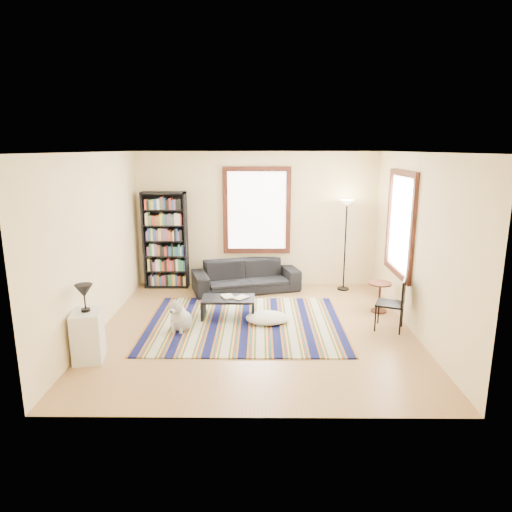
{
  "coord_description": "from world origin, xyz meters",
  "views": [
    {
      "loc": [
        0.06,
        -6.92,
        2.86
      ],
      "look_at": [
        0.0,
        0.5,
        1.1
      ],
      "focal_mm": 32.0,
      "sensor_mm": 36.0,
      "label": 1
    }
  ],
  "objects_px": {
    "floor_lamp": "(345,246)",
    "sofa": "(246,276)",
    "bookshelf": "(165,240)",
    "white_cabinet": "(88,335)",
    "folding_chair": "(390,304)",
    "dog": "(181,314)",
    "coffee_table": "(228,308)",
    "side_table": "(379,297)",
    "floor_cushion": "(267,318)"
  },
  "relations": [
    {
      "from": "coffee_table",
      "to": "floor_cushion",
      "type": "bearing_deg",
      "value": -19.76
    },
    {
      "from": "bookshelf",
      "to": "floor_cushion",
      "type": "bearing_deg",
      "value": -44.57
    },
    {
      "from": "bookshelf",
      "to": "side_table",
      "type": "xyz_separation_m",
      "value": [
        4.09,
        -1.49,
        -0.73
      ]
    },
    {
      "from": "folding_chair",
      "to": "side_table",
      "type": "bearing_deg",
      "value": 108.55
    },
    {
      "from": "sofa",
      "to": "folding_chair",
      "type": "distance_m",
      "value": 3.12
    },
    {
      "from": "floor_cushion",
      "to": "floor_lamp",
      "type": "distance_m",
      "value": 2.61
    },
    {
      "from": "folding_chair",
      "to": "white_cabinet",
      "type": "distance_m",
      "value": 4.59
    },
    {
      "from": "sofa",
      "to": "white_cabinet",
      "type": "bearing_deg",
      "value": -139.8
    },
    {
      "from": "coffee_table",
      "to": "floor_lamp",
      "type": "xyz_separation_m",
      "value": [
        2.28,
        1.64,
        0.75
      ]
    },
    {
      "from": "sofa",
      "to": "coffee_table",
      "type": "xyz_separation_m",
      "value": [
        -0.26,
        -1.54,
        -0.13
      ]
    },
    {
      "from": "coffee_table",
      "to": "floor_lamp",
      "type": "distance_m",
      "value": 2.9
    },
    {
      "from": "coffee_table",
      "to": "floor_lamp",
      "type": "height_order",
      "value": "floor_lamp"
    },
    {
      "from": "coffee_table",
      "to": "side_table",
      "type": "relative_size",
      "value": 1.67
    },
    {
      "from": "floor_lamp",
      "to": "sofa",
      "type": "bearing_deg",
      "value": -177.16
    },
    {
      "from": "bookshelf",
      "to": "floor_lamp",
      "type": "distance_m",
      "value": 3.69
    },
    {
      "from": "coffee_table",
      "to": "white_cabinet",
      "type": "relative_size",
      "value": 1.29
    },
    {
      "from": "folding_chair",
      "to": "dog",
      "type": "bearing_deg",
      "value": -156.63
    },
    {
      "from": "sofa",
      "to": "dog",
      "type": "height_order",
      "value": "sofa"
    },
    {
      "from": "floor_cushion",
      "to": "dog",
      "type": "height_order",
      "value": "dog"
    },
    {
      "from": "floor_cushion",
      "to": "side_table",
      "type": "bearing_deg",
      "value": 15.67
    },
    {
      "from": "coffee_table",
      "to": "white_cabinet",
      "type": "xyz_separation_m",
      "value": [
        -1.82,
        -1.6,
        0.17
      ]
    },
    {
      "from": "white_cabinet",
      "to": "folding_chair",
      "type": "bearing_deg",
      "value": 3.15
    },
    {
      "from": "floor_cushion",
      "to": "coffee_table",
      "type": "bearing_deg",
      "value": 160.24
    },
    {
      "from": "bookshelf",
      "to": "side_table",
      "type": "bearing_deg",
      "value": -20.0
    },
    {
      "from": "bookshelf",
      "to": "dog",
      "type": "xyz_separation_m",
      "value": [
        0.7,
        -2.38,
        -0.73
      ]
    },
    {
      "from": "sofa",
      "to": "white_cabinet",
      "type": "relative_size",
      "value": 3.04
    },
    {
      "from": "floor_cushion",
      "to": "white_cabinet",
      "type": "height_order",
      "value": "white_cabinet"
    },
    {
      "from": "bookshelf",
      "to": "floor_lamp",
      "type": "relative_size",
      "value": 1.08
    },
    {
      "from": "sofa",
      "to": "floor_cushion",
      "type": "relative_size",
      "value": 2.92
    },
    {
      "from": "floor_lamp",
      "to": "white_cabinet",
      "type": "height_order",
      "value": "floor_lamp"
    },
    {
      "from": "floor_cushion",
      "to": "folding_chair",
      "type": "height_order",
      "value": "folding_chair"
    },
    {
      "from": "sofa",
      "to": "bookshelf",
      "type": "bearing_deg",
      "value": 154.53
    },
    {
      "from": "coffee_table",
      "to": "bookshelf",
      "type": "bearing_deg",
      "value": 127.98
    },
    {
      "from": "bookshelf",
      "to": "sofa",
      "type": "bearing_deg",
      "value": -9.17
    },
    {
      "from": "floor_cushion",
      "to": "side_table",
      "type": "distance_m",
      "value": 2.09
    },
    {
      "from": "floor_cushion",
      "to": "floor_lamp",
      "type": "height_order",
      "value": "floor_lamp"
    },
    {
      "from": "folding_chair",
      "to": "dog",
      "type": "xyz_separation_m",
      "value": [
        -3.34,
        -0.08,
        -0.16
      ]
    },
    {
      "from": "sofa",
      "to": "coffee_table",
      "type": "distance_m",
      "value": 1.57
    },
    {
      "from": "sofa",
      "to": "floor_lamp",
      "type": "xyz_separation_m",
      "value": [
        2.02,
        0.1,
        0.62
      ]
    },
    {
      "from": "coffee_table",
      "to": "side_table",
      "type": "bearing_deg",
      "value": 6.88
    },
    {
      "from": "sofa",
      "to": "floor_cushion",
      "type": "distance_m",
      "value": 1.84
    },
    {
      "from": "white_cabinet",
      "to": "dog",
      "type": "xyz_separation_m",
      "value": [
        1.11,
        1.04,
        -0.08
      ]
    },
    {
      "from": "coffee_table",
      "to": "floor_cushion",
      "type": "xyz_separation_m",
      "value": [
        0.67,
        -0.24,
        -0.09
      ]
    },
    {
      "from": "coffee_table",
      "to": "dog",
      "type": "xyz_separation_m",
      "value": [
        -0.72,
        -0.56,
        0.09
      ]
    },
    {
      "from": "folding_chair",
      "to": "white_cabinet",
      "type": "bearing_deg",
      "value": -143.87
    },
    {
      "from": "coffee_table",
      "to": "dog",
      "type": "bearing_deg",
      "value": -141.79
    },
    {
      "from": "bookshelf",
      "to": "white_cabinet",
      "type": "bearing_deg",
      "value": -96.82
    },
    {
      "from": "folding_chair",
      "to": "bookshelf",
      "type": "bearing_deg",
      "value": 172.43
    },
    {
      "from": "white_cabinet",
      "to": "dog",
      "type": "bearing_deg",
      "value": 32.24
    },
    {
      "from": "bookshelf",
      "to": "folding_chair",
      "type": "distance_m",
      "value": 4.68
    }
  ]
}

